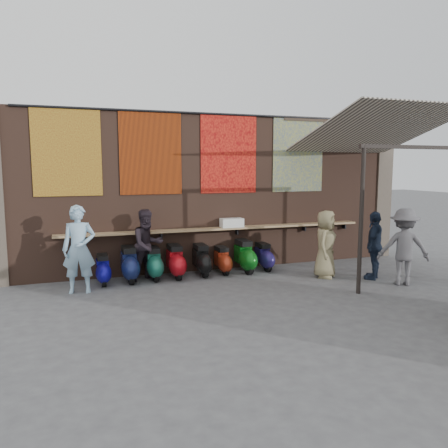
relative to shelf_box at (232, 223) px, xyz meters
name	(u,v)px	position (x,y,z in m)	size (l,w,h in m)	color
ground	(256,295)	(-0.32, -2.30, -1.24)	(70.00, 70.00, 0.00)	#474749
brick_wall	(215,193)	(-0.32, 0.40, 0.76)	(10.00, 0.40, 4.00)	brown
pier_right	(379,189)	(4.88, 0.40, 0.76)	(0.50, 0.50, 4.00)	#4C4238
eating_counter	(220,229)	(-0.32, 0.03, -0.14)	(8.00, 0.32, 0.05)	#9E7A51
shelf_box	(232,223)	(0.00, 0.00, 0.00)	(0.58, 0.28, 0.23)	white
tapestry_redgold	(67,152)	(-3.92, 0.18, 1.76)	(1.50, 0.02, 2.00)	maroon
tapestry_sun	(151,153)	(-2.02, 0.18, 1.76)	(1.50, 0.02, 2.00)	#C53F0B
tapestry_orange	(229,154)	(-0.02, 0.18, 1.76)	(1.50, 0.02, 2.00)	red
tapestry_multi	(298,154)	(1.98, 0.18, 1.76)	(1.50, 0.02, 2.00)	navy
hang_rail	(218,114)	(-0.32, 0.17, 2.74)	(0.06, 0.06, 9.50)	black
scooter_stool_0	(103,270)	(-3.26, -0.35, -0.90)	(0.32, 0.71, 0.68)	#110D91
scooter_stool_1	(129,264)	(-2.66, -0.31, -0.83)	(0.39, 0.86, 0.82)	#141D4C
scooter_stool_2	(154,264)	(-2.09, -0.28, -0.86)	(0.36, 0.81, 0.77)	#18624E
scooter_stool_3	(176,262)	(-1.56, -0.32, -0.84)	(0.38, 0.84, 0.79)	#B10D16
scooter_stool_4	(202,260)	(-0.90, -0.29, -0.86)	(0.36, 0.80, 0.76)	black
scooter_stool_5	(222,260)	(-0.35, -0.29, -0.90)	(0.32, 0.71, 0.68)	#9B2B14
scooter_stool_6	(245,256)	(0.23, -0.34, -0.83)	(0.39, 0.86, 0.82)	#0C5714
scooter_stool_7	(264,257)	(0.79, -0.27, -0.89)	(0.33, 0.73, 0.70)	#201856
diner_left	(79,249)	(-3.76, -0.85, -0.30)	(0.68, 0.45, 1.87)	#90B7D2
diner_right	(148,245)	(-2.23, -0.30, -0.40)	(0.82, 0.64, 1.68)	#281F27
shopper_navy	(374,245)	(2.88, -1.98, -0.43)	(0.95, 0.40, 1.62)	#172133
shopper_grey	(404,247)	(3.16, -2.64, -0.37)	(1.13, 0.65, 1.74)	#5D5B61
shopper_tan	(325,244)	(1.87, -1.45, -0.42)	(0.80, 0.52, 1.63)	#897D57
awning_canvas	(374,130)	(3.18, -1.40, 2.31)	(3.20, 3.40, 0.03)	beige
awning_ledger	(337,120)	(3.18, 0.19, 2.71)	(3.30, 0.08, 0.12)	#33261C
awning_header	(419,147)	(3.18, -2.90, 1.84)	(3.00, 0.08, 0.08)	black
awning_post_left	(361,221)	(1.78, -2.90, 0.31)	(0.09, 0.09, 3.10)	black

